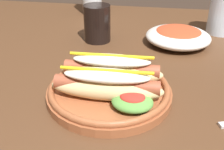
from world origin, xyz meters
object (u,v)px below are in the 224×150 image
Objects in this scene: hot_dog_plate at (110,85)px; water_cup at (223,14)px; side_bowl at (178,36)px; soda_cup at (97,23)px.

water_cup is at bearing 56.57° from hot_dog_plate.
water_cup is 0.18m from side_bowl.
water_cup is 0.68× the size of side_bowl.
water_cup reaches higher than soda_cup.
side_bowl is at bearing -138.88° from water_cup.
soda_cup is at bearing -177.13° from side_bowl.
hot_dog_plate is 2.34× the size of soda_cup.
soda_cup is at bearing -160.50° from water_cup.
side_bowl is (-0.13, -0.11, -0.04)m from water_cup.
water_cup reaches higher than hot_dog_plate.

